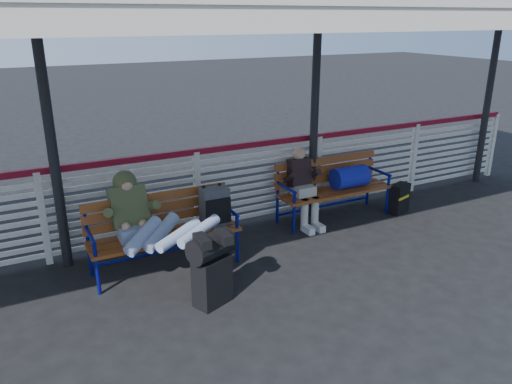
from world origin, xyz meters
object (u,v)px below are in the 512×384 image
bench_left (180,219)px  companion_person (303,186)px  luggage_stack (212,266)px  traveler_man (159,227)px  bench_right (340,180)px  suitcase_side (399,198)px

bench_left → companion_person: (2.00, 0.37, -0.01)m
luggage_stack → traveler_man: (-0.35, 0.69, 0.26)m
bench_right → suitcase_side: bench_right is taller
bench_left → suitcase_side: bench_left is taller
luggage_stack → companion_person: (2.02, 1.39, 0.15)m
bench_left → companion_person: size_ratio=1.57×
bench_right → traveler_man: bearing=-166.7°
luggage_stack → companion_person: bearing=12.8°
bench_left → traveler_man: (-0.36, -0.34, 0.10)m
bench_right → bench_left: bearing=-172.0°
bench_right → suitcase_side: size_ratio=3.85×
companion_person → suitcase_side: size_ratio=2.45×
companion_person → suitcase_side: 1.67m
bench_left → traveler_man: size_ratio=1.10×
bench_right → traveler_man: traveler_man is taller
bench_right → companion_person: companion_person is taller
bench_right → traveler_man: 3.12m
luggage_stack → bench_right: 3.04m
luggage_stack → bench_left: 1.04m
bench_right → suitcase_side: bearing=-18.3°
traveler_man → bench_left: bearing=43.4°
bench_right → traveler_man: size_ratio=1.10×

